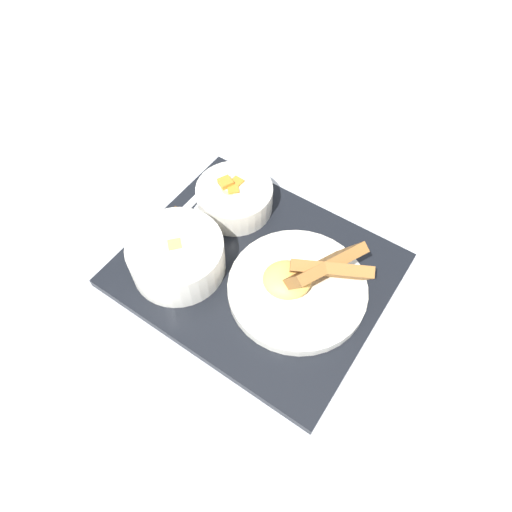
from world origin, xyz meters
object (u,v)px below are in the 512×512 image
bowl_soup (177,255)px  plate_main (305,280)px  knife (172,220)px  spoon (194,217)px  bowl_salad (235,196)px

bowl_soup → plate_main: bearing=23.8°
knife → plate_main: bearing=-86.0°
bowl_soup → spoon: bowl_soup is taller
bowl_soup → knife: 0.09m
bowl_soup → spoon: (-0.04, 0.09, -0.03)m
bowl_soup → spoon: size_ratio=0.90×
spoon → bowl_salad: bearing=-32.6°
plate_main → knife: size_ratio=1.16×
bowl_salad → bowl_soup: 0.14m
bowl_salad → knife: (-0.06, -0.09, -0.02)m
plate_main → knife: plate_main is taller
bowl_soup → bowl_salad: bearing=90.8°
bowl_soup → spoon: bearing=116.0°
bowl_salad → spoon: size_ratio=0.80×
bowl_salad → plate_main: size_ratio=0.61×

